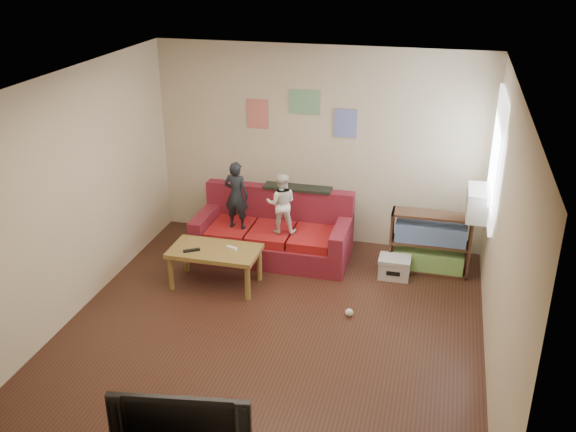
% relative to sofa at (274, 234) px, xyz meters
% --- Properties ---
extents(room_shell, '(4.52, 5.02, 2.72)m').
position_rel_sofa_xyz_m(room_shell, '(0.45, -1.83, 1.05)').
color(room_shell, '#402318').
rests_on(room_shell, ground).
extents(sofa, '(2.03, 0.94, 0.89)m').
position_rel_sofa_xyz_m(sofa, '(0.00, 0.00, 0.00)').
color(sofa, maroon).
rests_on(sofa, ground).
extents(child_a, '(0.35, 0.25, 0.91)m').
position_rel_sofa_xyz_m(child_a, '(-0.45, -0.17, 0.58)').
color(child_a, black).
rests_on(child_a, sofa).
extents(child_b, '(0.44, 0.37, 0.80)m').
position_rel_sofa_xyz_m(child_b, '(0.15, -0.17, 0.53)').
color(child_b, white).
rests_on(child_b, sofa).
extents(coffee_table, '(1.08, 0.59, 0.49)m').
position_rel_sofa_xyz_m(coffee_table, '(-0.48, -0.97, 0.12)').
color(coffee_table, olive).
rests_on(coffee_table, ground).
extents(remote, '(0.20, 0.15, 0.02)m').
position_rel_sofa_xyz_m(remote, '(-0.73, -1.09, 0.20)').
color(remote, black).
rests_on(remote, coffee_table).
extents(game_controller, '(0.15, 0.09, 0.03)m').
position_rel_sofa_xyz_m(game_controller, '(-0.28, -0.92, 0.20)').
color(game_controller, white).
rests_on(game_controller, coffee_table).
extents(bookshelf, '(1.00, 0.30, 0.80)m').
position_rel_sofa_xyz_m(bookshelf, '(2.04, 0.04, 0.06)').
color(bookshelf, '#462C1D').
rests_on(bookshelf, ground).
extents(window, '(0.04, 1.08, 1.48)m').
position_rel_sofa_xyz_m(window, '(2.67, -0.18, 1.34)').
color(window, white).
rests_on(window, room_shell).
extents(ac_unit, '(0.28, 0.55, 0.35)m').
position_rel_sofa_xyz_m(ac_unit, '(2.55, -0.18, 0.78)').
color(ac_unit, '#B7B2A3').
rests_on(ac_unit, window).
extents(artwork_left, '(0.30, 0.01, 0.40)m').
position_rel_sofa_xyz_m(artwork_left, '(-0.40, 0.65, 1.45)').
color(artwork_left, '#D87266').
rests_on(artwork_left, room_shell).
extents(artwork_center, '(0.42, 0.01, 0.32)m').
position_rel_sofa_xyz_m(artwork_center, '(0.25, 0.65, 1.65)').
color(artwork_center, '#72B27F').
rests_on(artwork_center, room_shell).
extents(artwork_right, '(0.30, 0.01, 0.38)m').
position_rel_sofa_xyz_m(artwork_right, '(0.80, 0.65, 1.40)').
color(artwork_right, '#727FCC').
rests_on(artwork_right, room_shell).
extents(file_box, '(0.39, 0.30, 0.27)m').
position_rel_sofa_xyz_m(file_box, '(1.63, -0.24, -0.16)').
color(file_box, beige).
rests_on(file_box, ground).
extents(television, '(1.04, 0.29, 0.60)m').
position_rel_sofa_xyz_m(television, '(0.44, -4.08, 0.41)').
color(television, black).
rests_on(television, tv_stand).
extents(tissue, '(0.09, 0.09, 0.09)m').
position_rel_sofa_xyz_m(tissue, '(1.23, -1.28, -0.26)').
color(tissue, silver).
rests_on(tissue, ground).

